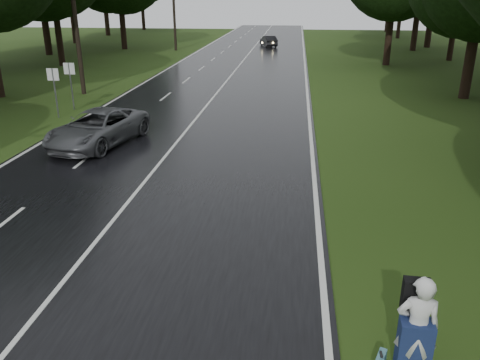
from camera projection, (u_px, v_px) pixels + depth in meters
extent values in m
plane|color=#284113|center=(72.00, 273.00, 11.23)|extent=(160.00, 160.00, 0.00)
cube|color=black|center=(213.00, 98.00, 29.73)|extent=(12.00, 140.00, 0.04)
cube|color=silver|center=(213.00, 98.00, 29.72)|extent=(0.12, 140.00, 0.01)
imported|color=#505256|center=(98.00, 128.00, 20.34)|extent=(3.49, 5.62, 1.45)
imported|color=black|center=(269.00, 41.00, 57.46)|extent=(2.40, 4.04, 1.26)
imported|color=silver|center=(417.00, 328.00, 7.91)|extent=(0.73, 0.50, 1.94)
cube|color=navy|center=(414.00, 349.00, 8.06)|extent=(0.56, 0.39, 1.08)
cube|color=black|center=(416.00, 296.00, 8.02)|extent=(0.45, 0.26, 0.62)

